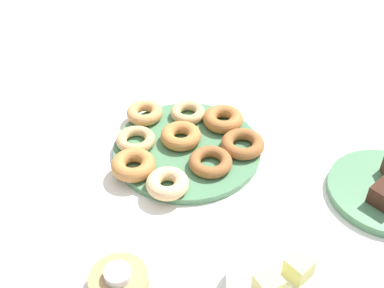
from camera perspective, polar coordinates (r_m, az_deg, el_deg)
name	(u,v)px	position (r m, az deg, el deg)	size (l,w,h in m)	color
ground_plane	(187,151)	(1.05, -0.56, -0.83)	(2.40, 2.40, 0.00)	white
donut_plate	(187,149)	(1.05, -0.56, -0.54)	(0.31, 0.31, 0.01)	#4C7F56
donut_0	(167,183)	(0.94, -2.84, -4.55)	(0.08, 0.08, 0.03)	#EABC84
donut_1	(210,162)	(0.99, 2.14, -2.06)	(0.09, 0.09, 0.02)	#995B2D
donut_2	(181,136)	(1.04, -1.29, 0.93)	(0.09, 0.09, 0.03)	#BC7A3D
donut_3	(223,119)	(1.09, 3.59, 2.89)	(0.09, 0.09, 0.03)	#AD6B33
donut_4	(188,113)	(1.11, -0.47, 3.62)	(0.08, 0.08, 0.02)	tan
donut_5	(136,140)	(1.05, -6.47, 0.49)	(0.08, 0.08, 0.02)	tan
donut_6	(243,144)	(1.03, 5.84, 0.02)	(0.09, 0.09, 0.03)	#995B2D
donut_7	(145,113)	(1.12, -5.48, 3.58)	(0.08, 0.08, 0.03)	tan
donut_8	(133,165)	(0.98, -6.75, -2.40)	(0.09, 0.09, 0.03)	#BC7A3D
candle_holder	(119,282)	(0.83, -8.38, -15.41)	(0.10, 0.10, 0.03)	tan
tealight	(118,274)	(0.81, -8.53, -14.54)	(0.04, 0.04, 0.01)	silver
fruit_bowl	(279,288)	(0.82, 9.93, -15.94)	(0.17, 0.17, 0.04)	silver
melon_chunk_left	(299,268)	(0.80, 12.15, -13.70)	(0.04, 0.04, 0.04)	#DBD67A
melon_chunk_right	(268,285)	(0.77, 8.73, -15.75)	(0.04, 0.04, 0.04)	#DBD67A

